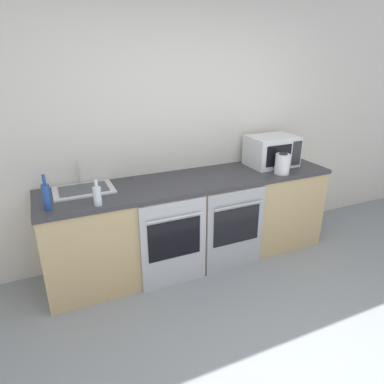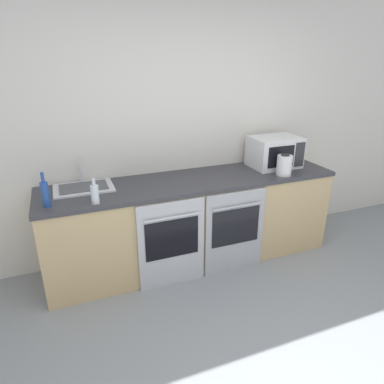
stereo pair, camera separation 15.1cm
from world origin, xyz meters
name	(u,v)px [view 1 (the left image)]	position (x,y,z in m)	size (l,w,h in m)	color
wall_back	(179,130)	(0.00, 2.06, 1.30)	(10.00, 0.06, 2.60)	silver
counter_back	(193,220)	(0.00, 1.70, 0.45)	(2.89, 0.68, 0.89)	tan
oven_left	(174,244)	(-0.34, 1.36, 0.43)	(0.62, 0.06, 0.84)	#B7BABF
oven_right	(235,231)	(0.30, 1.36, 0.43)	(0.62, 0.06, 0.84)	#A8AAAF
microwave	(272,151)	(0.96, 1.77, 1.05)	(0.51, 0.38, 0.32)	silver
bottle_red	(295,152)	(1.32, 1.82, 0.99)	(0.08, 0.08, 0.25)	maroon
bottle_blue	(47,196)	(-1.32, 1.52, 1.00)	(0.06, 0.06, 0.29)	#234793
bottle_clear	(97,195)	(-0.95, 1.44, 0.97)	(0.07, 0.07, 0.22)	silver
kettle	(282,164)	(0.89, 1.49, 0.99)	(0.15, 0.15, 0.21)	white
sink	(83,189)	(-1.01, 1.82, 0.90)	(0.52, 0.37, 0.25)	silver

